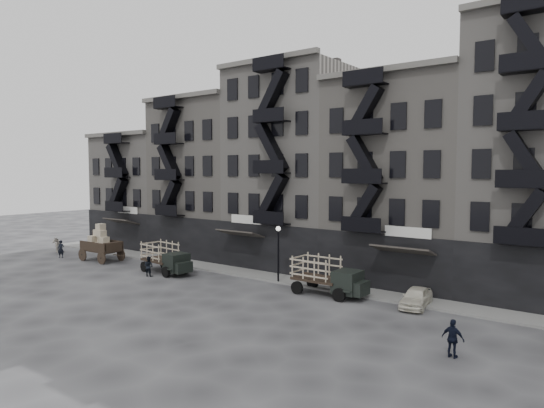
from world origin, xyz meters
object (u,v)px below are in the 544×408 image
Objects in this scene: wagon at (101,240)px; pedestrian_west at (61,249)px; stake_truck_west at (166,256)px; car_east at (416,297)px; stake_truck_east at (327,274)px; policeman at (453,339)px; pedestrian_mid at (149,266)px; horse at (56,245)px.

wagon is 4.77m from pedestrian_west.
stake_truck_west is at bearing -1.13° from wagon.
wagon reaches higher than pedestrian_west.
stake_truck_east is at bearing -178.71° from car_east.
pedestrian_west is 0.97× the size of policeman.
stake_truck_west reaches higher than policeman.
stake_truck_east is 11.76m from policeman.
wagon is at bearing -173.27° from stake_truck_west.
policeman is at bearing -8.37° from wagon.
stake_truck_west is 1.74m from pedestrian_mid.
stake_truck_west is at bearing -29.30° from pedestrian_west.
stake_truck_east reaches higher than pedestrian_mid.
policeman is (40.81, -4.15, 0.05)m from horse.
stake_truck_west reaches higher than pedestrian_west.
pedestrian_west is at bearing -90.11° from horse.
stake_truck_west is 3.06× the size of pedestrian_west.
car_east is at bearing 14.31° from stake_truck_west.
policeman is (24.38, -2.67, 0.08)m from pedestrian_mid.
policeman reaches higher than car_east.
stake_truck_west is 14.28m from stake_truck_east.
stake_truck_west reaches higher than car_east.
stake_truck_west reaches higher than horse.
wagon is 0.79× the size of stake_truck_east.
wagon is 9.07m from stake_truck_west.
stake_truck_west is 2.96× the size of policeman.
horse is 0.54× the size of car_east.
pedestrian_west is at bearing -163.22° from wagon.
wagon is at bearing 178.50° from car_east.
wagon is 33.55m from policeman.
car_east is at bearing -63.87° from horse.
horse is 0.38× the size of stake_truck_west.
wagon is 23.29m from stake_truck_east.
pedestrian_west reaches higher than pedestrian_mid.
pedestrian_mid is (-0.18, -1.61, -0.63)m from stake_truck_west.
horse is at bearing -16.48° from pedestrian_mid.
stake_truck_west is at bearing -179.15° from car_east.
car_east is (19.98, 2.62, -0.82)m from stake_truck_west.
stake_truck_east reaches higher than pedestrian_west.
pedestrian_mid is (16.42, -1.47, -0.02)m from horse.
pedestrian_west is 37.78m from policeman.
policeman is at bearing -39.60° from pedestrian_west.
wagon reaches higher than horse.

